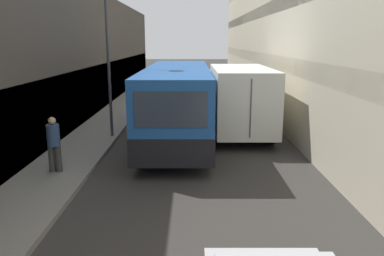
{
  "coord_description": "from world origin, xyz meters",
  "views": [
    {
      "loc": [
        -0.18,
        0.59,
        4.16
      ],
      "look_at": [
        -0.14,
        11.58,
        1.6
      ],
      "focal_mm": 35.0,
      "sensor_mm": 36.0,
      "label": 1
    }
  ],
  "objects_px": {
    "pedestrian": "(52,143)",
    "street_lamp": "(105,17)",
    "box_truck": "(237,96)",
    "panel_van": "(175,85)",
    "bus": "(176,101)"
  },
  "relations": [
    {
      "from": "pedestrian",
      "to": "street_lamp",
      "type": "height_order",
      "value": "street_lamp"
    },
    {
      "from": "pedestrian",
      "to": "bus",
      "type": "bearing_deg",
      "value": 52.63
    },
    {
      "from": "bus",
      "to": "street_lamp",
      "type": "height_order",
      "value": "street_lamp"
    },
    {
      "from": "box_truck",
      "to": "street_lamp",
      "type": "height_order",
      "value": "street_lamp"
    },
    {
      "from": "bus",
      "to": "box_truck",
      "type": "relative_size",
      "value": 1.31
    },
    {
      "from": "box_truck",
      "to": "pedestrian",
      "type": "relative_size",
      "value": 4.62
    },
    {
      "from": "pedestrian",
      "to": "box_truck",
      "type": "bearing_deg",
      "value": 44.56
    },
    {
      "from": "box_truck",
      "to": "street_lamp",
      "type": "relative_size",
      "value": 1.12
    },
    {
      "from": "box_truck",
      "to": "panel_van",
      "type": "distance_m",
      "value": 9.6
    },
    {
      "from": "bus",
      "to": "panel_van",
      "type": "height_order",
      "value": "bus"
    },
    {
      "from": "panel_van",
      "to": "pedestrian",
      "type": "bearing_deg",
      "value": -101.75
    },
    {
      "from": "bus",
      "to": "pedestrian",
      "type": "distance_m",
      "value": 6.06
    },
    {
      "from": "bus",
      "to": "panel_van",
      "type": "bearing_deg",
      "value": 92.52
    },
    {
      "from": "bus",
      "to": "pedestrian",
      "type": "bearing_deg",
      "value": -127.37
    },
    {
      "from": "street_lamp",
      "to": "panel_van",
      "type": "bearing_deg",
      "value": 77.59
    }
  ]
}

